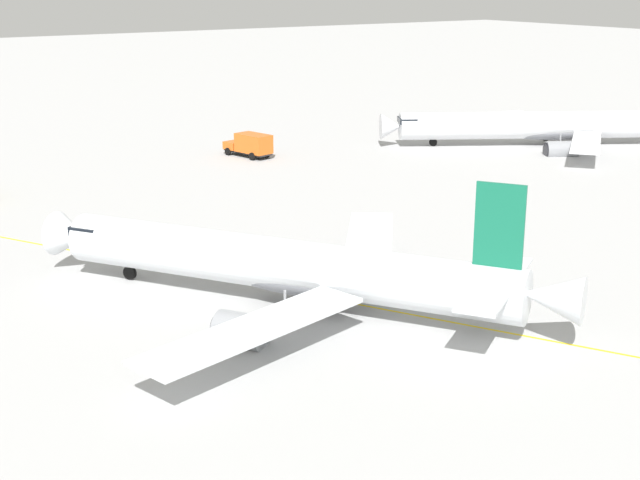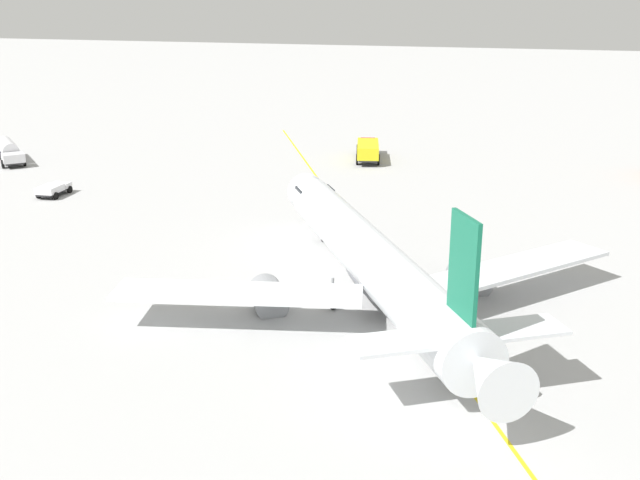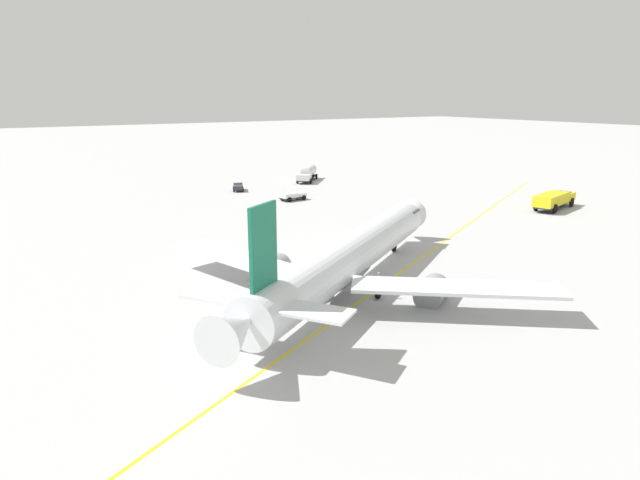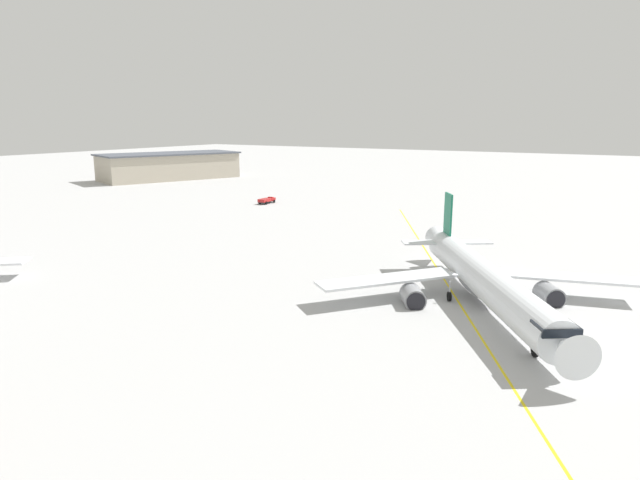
{
  "view_description": "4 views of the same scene",
  "coord_description": "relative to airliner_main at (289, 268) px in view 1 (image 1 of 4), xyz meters",
  "views": [
    {
      "loc": [
        -33.98,
        -48.93,
        23.06
      ],
      "look_at": [
        -0.57,
        1.69,
        4.78
      ],
      "focal_mm": 49.71,
      "sensor_mm": 36.0,
      "label": 1
    },
    {
      "loc": [
        10.3,
        -47.13,
        20.94
      ],
      "look_at": [
        -6.69,
        2.79,
        3.98
      ],
      "focal_mm": 42.3,
      "sensor_mm": 36.0,
      "label": 2
    },
    {
      "loc": [
        37.23,
        -25.6,
        17.12
      ],
      "look_at": [
        -2.65,
        -0.43,
        4.98
      ],
      "focal_mm": 31.92,
      "sensor_mm": 36.0,
      "label": 3
    },
    {
      "loc": [
        -16.86,
        61.72,
        19.98
      ],
      "look_at": [
        17.58,
        3.52,
        5.23
      ],
      "focal_mm": 30.96,
      "sensor_mm": 36.0,
      "label": 4
    }
  ],
  "objects": [
    {
      "name": "taxiway_centreline",
      "position": [
        0.11,
        4.79,
        -2.79
      ],
      "size": [
        66.65,
        123.59,
        0.01
      ],
      "rotation": [
        0.0,
        0.0,
        2.06
      ],
      "color": "yellow",
      "rests_on": "ground_plane"
    },
    {
      "name": "airliner_secondary",
      "position": [
        62.41,
        33.78,
        -0.22
      ],
      "size": [
        41.12,
        31.4,
        11.31
      ],
      "rotation": [
        0.0,
        0.0,
        2.62
      ],
      "color": "white",
      "rests_on": "ground_plane"
    },
    {
      "name": "ground_plane",
      "position": [
        2.64,
        -2.58,
        -2.79
      ],
      "size": [
        600.0,
        600.0,
        0.0
      ],
      "primitive_type": "plane",
      "color": "#B2B2B2"
    },
    {
      "name": "airliner_main",
      "position": [
        0.0,
        0.0,
        0.0
      ],
      "size": [
        31.99,
        36.4,
        10.72
      ],
      "rotation": [
        0.0,
        0.0,
        2.15
      ],
      "color": "silver",
      "rests_on": "ground_plane"
    },
    {
      "name": "catering_truck_truck",
      "position": [
        24.01,
        48.93,
        -1.13
      ],
      "size": [
        4.1,
        7.54,
        3.1
      ],
      "rotation": [
        0.0,
        0.0,
        1.79
      ],
      "color": "#232326",
      "rests_on": "ground_plane"
    }
  ]
}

